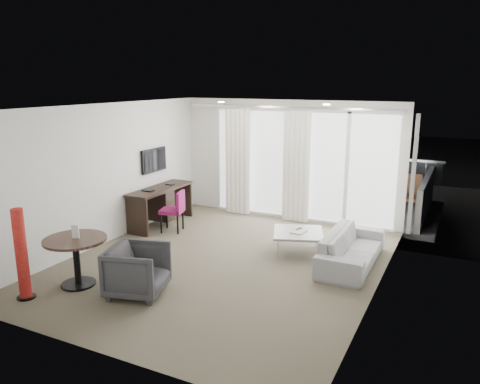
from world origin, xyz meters
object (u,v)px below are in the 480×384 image
at_px(desk, 161,206).
at_px(rattan_chair_a, 332,194).
at_px(round_table, 77,262).
at_px(sofa, 352,248).
at_px(coffee_table, 298,242).
at_px(desk_chair, 172,211).
at_px(rattan_chair_b, 409,191).
at_px(tub_armchair, 138,270).
at_px(red_lamp, 21,254).

bearing_deg(desk, rattan_chair_a, 43.46).
height_order(round_table, sofa, round_table).
bearing_deg(coffee_table, rattan_chair_a, 94.43).
xyz_separation_m(round_table, sofa, (3.50, 2.62, -0.09)).
bearing_deg(desk_chair, coffee_table, -16.19).
relative_size(desk_chair, rattan_chair_b, 1.07).
height_order(tub_armchair, rattan_chair_b, rattan_chair_b).
distance_m(desk, round_table, 3.11).
relative_size(desk, desk_chair, 2.03).
relative_size(desk_chair, sofa, 0.44).
xyz_separation_m(desk, red_lamp, (0.30, -3.69, 0.25)).
height_order(sofa, rattan_chair_b, rattan_chair_b).
xyz_separation_m(desk_chair, round_table, (0.19, -2.77, -0.05)).
distance_m(round_table, rattan_chair_a, 6.25).
xyz_separation_m(desk_chair, sofa, (3.69, -0.15, -0.14)).
relative_size(desk, round_table, 1.87).
relative_size(desk_chair, coffee_table, 0.98).
distance_m(sofa, rattan_chair_a, 3.42).
bearing_deg(desk_chair, desk, 133.60).
distance_m(red_lamp, rattan_chair_a, 6.99).
height_order(desk, red_lamp, red_lamp).
bearing_deg(rattan_chair_a, round_table, -116.19).
xyz_separation_m(desk_chair, red_lamp, (-0.16, -3.42, 0.23)).
bearing_deg(coffee_table, round_table, -132.37).
bearing_deg(desk, round_table, -77.95).
bearing_deg(sofa, round_table, 126.86).
distance_m(tub_armchair, coffee_table, 3.01).
height_order(red_lamp, rattan_chair_a, red_lamp).
bearing_deg(tub_armchair, coffee_table, -45.73).
bearing_deg(coffee_table, tub_armchair, -120.06).
xyz_separation_m(tub_armchair, sofa, (2.49, 2.47, -0.08)).
bearing_deg(rattan_chair_b, rattan_chair_a, -148.36).
xyz_separation_m(red_lamp, tub_armchair, (1.36, 0.80, -0.29)).
bearing_deg(tub_armchair, round_table, 82.98).
distance_m(desk, rattan_chair_a, 4.03).
height_order(desk, coffee_table, desk).
bearing_deg(red_lamp, desk, 94.67).
height_order(round_table, rattan_chair_b, rattan_chair_b).
bearing_deg(red_lamp, sofa, 40.39).
relative_size(desk, sofa, 0.89).
distance_m(desk, sofa, 4.17).
relative_size(red_lamp, sofa, 0.68).
xyz_separation_m(desk_chair, rattan_chair_a, (2.46, 3.05, -0.04)).
relative_size(round_table, sofa, 0.48).
relative_size(rattan_chair_a, rattan_chair_b, 0.97).
bearing_deg(coffee_table, desk_chair, 179.67).
relative_size(round_table, rattan_chair_b, 1.17).
bearing_deg(sofa, red_lamp, 130.39).
xyz_separation_m(coffee_table, sofa, (0.98, -0.13, 0.09)).
bearing_deg(round_table, red_lamp, -118.17).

